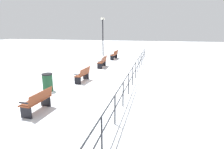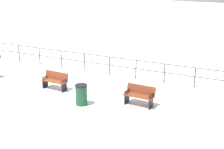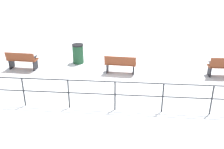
% 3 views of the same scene
% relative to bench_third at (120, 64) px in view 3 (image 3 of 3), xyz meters
% --- Properties ---
extents(ground_plane, '(80.00, 80.00, 0.00)m').
position_rel_bench_third_xyz_m(ground_plane, '(0.01, -0.00, -0.45)').
color(ground_plane, white).
rests_on(ground_plane, ground).
extents(bench_third, '(0.57, 1.40, 0.87)m').
position_rel_bench_third_xyz_m(bench_third, '(0.00, 0.00, 0.00)').
color(bench_third, brown).
rests_on(bench_third, ground).
extents(bench_fourth, '(0.64, 1.39, 0.88)m').
position_rel_bench_third_xyz_m(bench_fourth, '(0.07, 4.49, 0.00)').
color(bench_fourth, brown).
rests_on(bench_fourth, ground).
extents(waterfront_railing, '(0.05, 22.21, 1.07)m').
position_rel_bench_third_xyz_m(waterfront_railing, '(-3.06, -0.00, 0.26)').
color(waterfront_railing, '#26282D').
rests_on(waterfront_railing, ground).
extents(trash_bin, '(0.54, 0.54, 0.94)m').
position_rel_bench_third_xyz_m(trash_bin, '(1.10, 2.12, 0.02)').
color(trash_bin, '#1E4C2D').
rests_on(trash_bin, ground).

